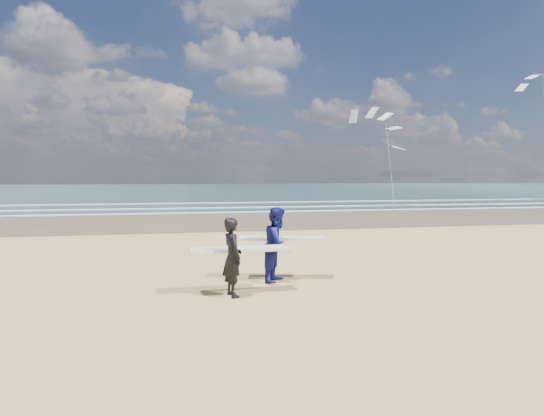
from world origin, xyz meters
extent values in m
cube|color=#473926|center=(20.00, 18.00, 0.01)|extent=(220.00, 12.00, 0.01)
cube|color=#1B373B|center=(20.00, 72.00, 0.01)|extent=(220.00, 100.00, 0.02)
cube|color=white|center=(20.00, 22.80, 0.05)|extent=(220.00, 0.50, 0.05)
cube|color=white|center=(20.00, 27.50, 0.05)|extent=(220.00, 0.50, 0.05)
cube|color=white|center=(20.00, 34.00, 0.05)|extent=(220.00, 0.50, 0.05)
imported|color=black|center=(0.31, 0.27, 0.86)|extent=(0.54, 0.70, 1.72)
cube|color=white|center=(0.51, 0.62, 0.97)|extent=(2.22, 0.61, 0.07)
imported|color=#0E1351|center=(1.59, 1.50, 0.92)|extent=(1.06, 1.13, 1.84)
cube|color=white|center=(1.79, 1.85, 1.02)|extent=(2.26, 0.96, 0.07)
cube|color=slate|center=(14.85, 22.28, 0.05)|extent=(0.12, 0.12, 0.10)
camera|label=1|loc=(-0.97, -10.04, 2.65)|focal=32.00mm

